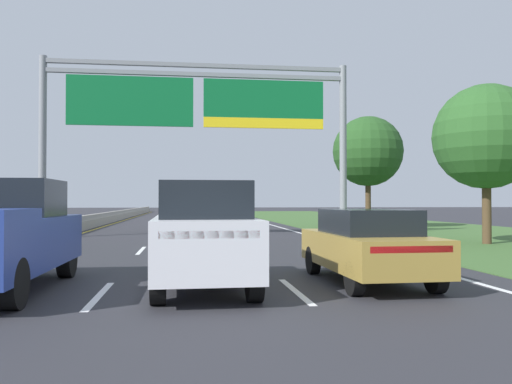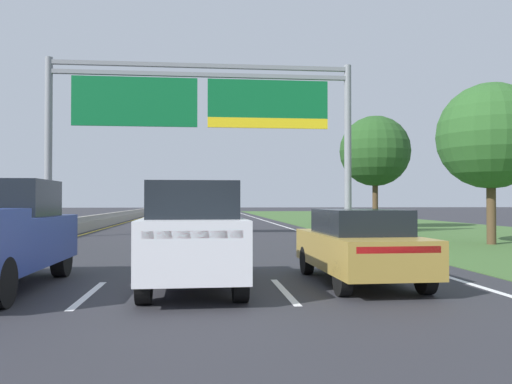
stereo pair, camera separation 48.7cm
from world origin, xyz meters
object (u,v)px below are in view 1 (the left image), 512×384
(pickup_truck_blue, at_px, (0,236))
(roadside_tree_near, at_px, (486,137))
(car_black_centre_lane_sedan, at_px, (190,217))
(car_gold_right_lane_sedan, at_px, (367,244))
(roadside_tree_mid, at_px, (368,152))
(overhead_sign_gantry, at_px, (198,111))
(car_white_centre_lane_suv, at_px, (203,234))

(pickup_truck_blue, xyz_separation_m, roadside_tree_near, (15.67, 9.26, 3.29))
(car_black_centre_lane_sedan, distance_m, roadside_tree_near, 16.83)
(car_black_centre_lane_sedan, distance_m, car_gold_right_lane_sedan, 20.81)
(roadside_tree_near, relative_size, roadside_tree_mid, 0.89)
(pickup_truck_blue, height_order, roadside_tree_mid, roadside_tree_mid)
(overhead_sign_gantry, bearing_deg, car_white_centre_lane_suv, -90.85)
(pickup_truck_blue, distance_m, car_white_centre_lane_suv, 3.92)
(overhead_sign_gantry, xyz_separation_m, pickup_truck_blue, (-4.14, -15.24, -5.12))
(car_gold_right_lane_sedan, bearing_deg, car_white_centre_lane_suv, 93.94)
(overhead_sign_gantry, relative_size, roadside_tree_mid, 2.06)
(car_black_centre_lane_sedan, distance_m, car_white_centre_lane_suv, 20.81)
(overhead_sign_gantry, xyz_separation_m, car_gold_right_lane_sedan, (3.30, -15.12, -5.37))
(car_black_centre_lane_sedan, bearing_deg, car_white_centre_lane_suv, -179.12)
(pickup_truck_blue, xyz_separation_m, car_gold_right_lane_sedan, (7.44, 0.12, -0.26))
(roadside_tree_mid, bearing_deg, car_white_centre_lane_suv, -116.68)
(overhead_sign_gantry, height_order, roadside_tree_near, overhead_sign_gantry)
(pickup_truck_blue, bearing_deg, roadside_tree_mid, -33.56)
(car_gold_right_lane_sedan, xyz_separation_m, roadside_tree_mid, (7.90, 22.43, 4.18))
(car_white_centre_lane_suv, bearing_deg, car_gold_right_lane_sedan, -85.83)
(car_white_centre_lane_suv, bearing_deg, pickup_truck_blue, 86.13)
(car_black_centre_lane_sedan, height_order, roadside_tree_mid, roadside_tree_mid)
(overhead_sign_gantry, height_order, car_white_centre_lane_suv, overhead_sign_gantry)
(car_gold_right_lane_sedan, distance_m, roadside_tree_mid, 24.14)
(pickup_truck_blue, distance_m, car_gold_right_lane_sedan, 7.45)
(overhead_sign_gantry, distance_m, car_black_centre_lane_sedan, 7.60)
(car_gold_right_lane_sedan, height_order, roadside_tree_near, roadside_tree_near)
(car_black_centre_lane_sedan, bearing_deg, roadside_tree_near, -133.15)
(car_black_centre_lane_sedan, relative_size, roadside_tree_mid, 0.60)
(car_gold_right_lane_sedan, xyz_separation_m, roadside_tree_near, (8.23, 9.14, 3.54))
(overhead_sign_gantry, distance_m, car_white_centre_lane_suv, 16.26)
(car_black_centre_lane_sedan, bearing_deg, overhead_sign_gantry, -175.38)
(car_gold_right_lane_sedan, bearing_deg, roadside_tree_mid, -20.64)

